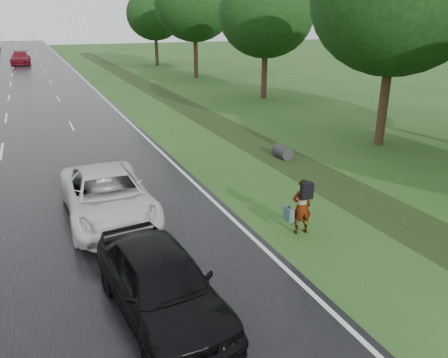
% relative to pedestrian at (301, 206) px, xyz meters
% --- Properties ---
extents(road, '(14.00, 180.00, 0.04)m').
position_rel_pedestrian_xyz_m(road, '(-8.18, 41.51, -0.82)').
color(road, black).
rests_on(road, ground).
extents(edge_stripe_east, '(0.12, 180.00, 0.01)m').
position_rel_pedestrian_xyz_m(edge_stripe_east, '(-1.43, 41.51, -0.80)').
color(edge_stripe_east, silver).
rests_on(edge_stripe_east, road).
extents(center_line, '(0.12, 180.00, 0.01)m').
position_rel_pedestrian_xyz_m(center_line, '(-8.18, 41.51, -0.80)').
color(center_line, silver).
rests_on(center_line, road).
extents(drainage_ditch, '(2.20, 120.00, 0.56)m').
position_rel_pedestrian_xyz_m(drainage_ditch, '(3.32, 15.21, -0.81)').
color(drainage_ditch, black).
rests_on(drainage_ditch, ground).
extents(tree_east_c, '(7.00, 7.00, 9.29)m').
position_rel_pedestrian_xyz_m(tree_east_c, '(10.02, 20.51, 5.29)').
color(tree_east_c, '#322214').
rests_on(tree_east_c, ground).
extents(tree_east_d, '(8.00, 8.00, 10.76)m').
position_rel_pedestrian_xyz_m(tree_east_d, '(9.62, 34.51, 6.31)').
color(tree_east_d, '#322214').
rests_on(tree_east_d, ground).
extents(tree_east_f, '(7.20, 7.20, 9.62)m').
position_rel_pedestrian_xyz_m(tree_east_f, '(9.32, 48.51, 5.53)').
color(tree_east_f, '#322214').
rests_on(tree_east_f, ground).
extents(pedestrian, '(0.76, 0.73, 1.63)m').
position_rel_pedestrian_xyz_m(pedestrian, '(0.00, 0.00, 0.00)').
color(pedestrian, '#A5998C').
rests_on(pedestrian, ground).
extents(white_pickup, '(2.45, 5.29, 1.47)m').
position_rel_pedestrian_xyz_m(white_pickup, '(-4.87, 3.15, -0.07)').
color(white_pickup, silver).
rests_on(white_pickup, road).
extents(dark_sedan, '(2.24, 4.64, 1.53)m').
position_rel_pedestrian_xyz_m(dark_sedan, '(-4.68, -2.03, -0.04)').
color(dark_sedan, black).
rests_on(dark_sedan, road).
extents(far_car_red, '(2.70, 5.91, 1.68)m').
position_rel_pedestrian_xyz_m(far_car_red, '(-7.18, 56.93, 0.04)').
color(far_car_red, maroon).
rests_on(far_car_red, road).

